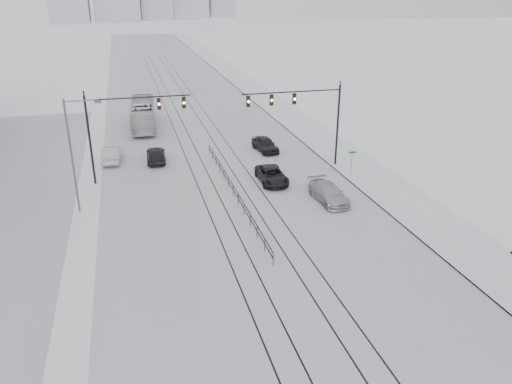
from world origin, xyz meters
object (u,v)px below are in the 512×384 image
object	(u,v)px
sedan_nb_front	(272,175)
sedan_nb_far	(265,144)
sedan_sb_outer	(112,154)
box_truck	(143,114)
sedan_sb_inner	(156,154)
sedan_nb_right	(329,193)

from	to	relation	value
sedan_nb_front	sedan_nb_far	bearing A→B (deg)	79.48
sedan_sb_outer	box_truck	size ratio (longest dim) A/B	0.40
box_truck	sedan_sb_inner	bearing A→B (deg)	94.94
sedan_sb_inner	box_truck	bearing A→B (deg)	-85.65
sedan_sb_outer	sedan_nb_right	xyz separation A→B (m)	(17.41, -15.08, -0.06)
sedan_sb_outer	box_truck	xyz separation A→B (m)	(3.83, 12.88, 0.89)
sedan_nb_far	box_truck	size ratio (longest dim) A/B	0.38
sedan_nb_front	sedan_nb_right	size ratio (longest dim) A/B	0.98
sedan_sb_inner	sedan_nb_far	xyz separation A→B (m)	(11.69, 0.57, -0.02)
sedan_sb_inner	box_truck	distance (m)	14.09
sedan_nb_front	sedan_nb_right	distance (m)	6.30
sedan_sb_inner	sedan_nb_far	bearing A→B (deg)	-174.85
sedan_nb_right	sedan_nb_far	size ratio (longest dim) A/B	1.11
sedan_sb_outer	sedan_nb_front	world-z (taller)	sedan_sb_outer
sedan_sb_inner	box_truck	world-z (taller)	box_truck
sedan_sb_outer	sedan_nb_right	world-z (taller)	sedan_sb_outer
sedan_nb_far	box_truck	world-z (taller)	box_truck
sedan_nb_front	box_truck	distance (m)	24.85
sedan_sb_inner	sedan_nb_right	distance (m)	19.10
sedan_sb_inner	sedan_nb_right	xyz separation A→B (m)	(13.09, -13.90, -0.07)
sedan_sb_outer	sedan_nb_right	size ratio (longest dim) A/B	0.95
sedan_nb_right	box_truck	xyz separation A→B (m)	(-13.58, 27.96, 0.95)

